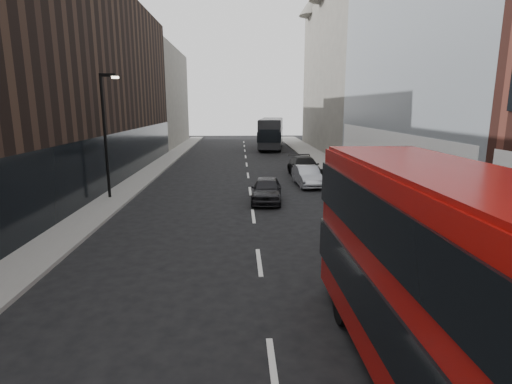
{
  "coord_description": "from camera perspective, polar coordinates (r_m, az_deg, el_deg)",
  "views": [
    {
      "loc": [
        -0.66,
        -5.18,
        5.37
      ],
      "look_at": [
        -0.11,
        8.13,
        2.5
      ],
      "focal_mm": 28.0,
      "sensor_mm": 36.0,
      "label": 1
    }
  ],
  "objects": [
    {
      "name": "building_victorian",
      "position": [
        50.81,
        11.84,
        16.75
      ],
      "size": [
        6.5,
        24.0,
        21.0
      ],
      "color": "#5F5A53",
      "rests_on": "ground"
    },
    {
      "name": "sidewalk_left",
      "position": [
        31.51,
        -15.82,
        2.02
      ],
      "size": [
        2.0,
        80.0,
        0.15
      ],
      "primitive_type": "cube",
      "color": "slate",
      "rests_on": "ground"
    },
    {
      "name": "grey_bus",
      "position": [
        51.89,
        2.21,
        8.48
      ],
      "size": [
        4.23,
        12.06,
        3.82
      ],
      "rotation": [
        0.0,
        0.0,
        -0.12
      ],
      "color": "black",
      "rests_on": "ground"
    },
    {
      "name": "street_lamp",
      "position": [
        24.41,
        -20.66,
        8.6
      ],
      "size": [
        1.06,
        0.22,
        7.0
      ],
      "color": "black",
      "rests_on": "sidewalk_left"
    },
    {
      "name": "building_modern_block",
      "position": [
        29.2,
        23.73,
        20.11
      ],
      "size": [
        5.03,
        22.0,
        20.0
      ],
      "color": "gray",
      "rests_on": "ground"
    },
    {
      "name": "car_a",
      "position": [
        22.87,
        1.54,
        0.39
      ],
      "size": [
        2.06,
        4.29,
        1.42
      ],
      "primitive_type": "imported",
      "rotation": [
        0.0,
        0.0,
        -0.1
      ],
      "color": "black",
      "rests_on": "ground"
    },
    {
      "name": "car_c",
      "position": [
        31.33,
        6.91,
        3.61
      ],
      "size": [
        2.28,
        5.29,
        1.52
      ],
      "primitive_type": "imported",
      "rotation": [
        0.0,
        0.0,
        0.03
      ],
      "color": "black",
      "rests_on": "ground"
    },
    {
      "name": "building_left_far",
      "position": [
        58.21,
        -13.46,
        12.95
      ],
      "size": [
        5.0,
        20.0,
        13.0
      ],
      "primitive_type": "cube",
      "color": "#5F5A53",
      "rests_on": "ground"
    },
    {
      "name": "red_bus",
      "position": [
        7.41,
        28.1,
        -13.08
      ],
      "size": [
        2.62,
        10.7,
        4.31
      ],
      "rotation": [
        0.0,
        0.0,
        0.01
      ],
      "color": "#940C09",
      "rests_on": "ground"
    },
    {
      "name": "building_left_mid",
      "position": [
        36.85,
        -20.1,
        13.98
      ],
      "size": [
        5.0,
        24.0,
        14.0
      ],
      "primitive_type": "cube",
      "color": "black",
      "rests_on": "ground"
    },
    {
      "name": "sidewalk_right",
      "position": [
        31.71,
        12.58,
        2.25
      ],
      "size": [
        3.0,
        80.0,
        0.15
      ],
      "primitive_type": "cube",
      "color": "slate",
      "rests_on": "ground"
    },
    {
      "name": "car_b",
      "position": [
        27.64,
        7.33,
        2.3
      ],
      "size": [
        1.67,
        4.22,
        1.37
      ],
      "primitive_type": "imported",
      "rotation": [
        0.0,
        0.0,
        0.05
      ],
      "color": "#999BA2",
      "rests_on": "ground"
    }
  ]
}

